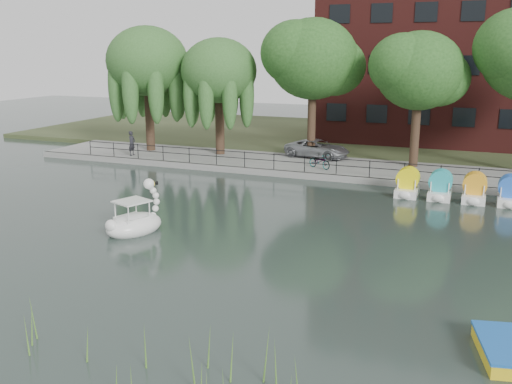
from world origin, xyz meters
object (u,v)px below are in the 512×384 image
Objects in this scene: pedestrian at (132,141)px; yellow_rowboat at (504,349)px; bicycle at (320,161)px; minivan at (317,147)px; swan_boat at (135,221)px.

yellow_rowboat is (24.06, -19.22, -1.16)m from pedestrian.
yellow_rowboat is at bearing -126.20° from pedestrian.
bicycle is 0.67× the size of yellow_rowboat.
minivan reaches higher than yellow_rowboat.
yellow_rowboat is (10.43, -19.70, -0.67)m from bicycle.
yellow_rowboat is at bearing 0.92° from swan_boat.
bicycle is 0.87× the size of pedestrian.
bicycle is (1.18, -3.58, -0.22)m from minivan.
swan_boat is at bearing 147.28° from yellow_rowboat.
minivan is 2.99× the size of bicycle.
pedestrian is 0.78× the size of yellow_rowboat.
swan_boat is (-4.23, -14.36, -0.41)m from bicycle.
bicycle is at bearing -85.57° from pedestrian.
swan_boat reaches higher than minivan.
pedestrian is 30.82m from yellow_rowboat.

